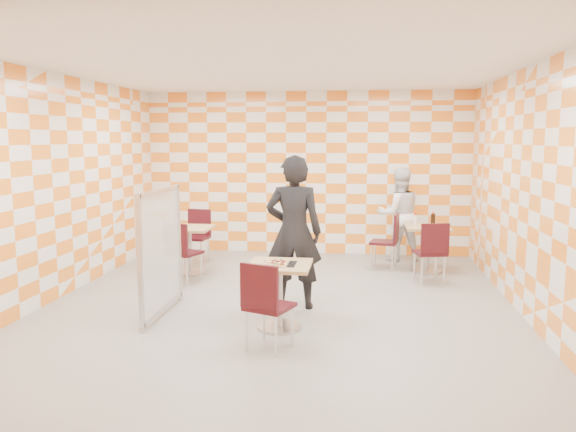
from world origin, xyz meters
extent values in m
plane|color=gray|center=(0.00, 0.00, 0.00)|extent=(7.00, 7.00, 0.00)
plane|color=white|center=(0.00, 0.00, 3.00)|extent=(7.00, 7.00, 0.00)
plane|color=white|center=(0.00, 3.50, 1.50)|extent=(6.00, 0.00, 6.00)
plane|color=white|center=(-3.00, 0.00, 1.50)|extent=(0.00, 7.00, 7.00)
plane|color=white|center=(3.00, 0.00, 1.50)|extent=(0.00, 7.00, 7.00)
cube|color=tan|center=(0.13, -0.82, 0.73)|extent=(0.70, 0.70, 0.04)
cylinder|color=#A5A5AA|center=(0.13, -0.82, 0.37)|extent=(0.08, 0.08, 0.70)
cylinder|color=#A5A5AA|center=(0.13, -0.82, 0.01)|extent=(0.50, 0.50, 0.03)
cube|color=tan|center=(2.09, 2.20, 0.73)|extent=(0.70, 0.70, 0.04)
cylinder|color=#A5A5AA|center=(2.09, 2.20, 0.37)|extent=(0.08, 0.08, 0.70)
cylinder|color=#A5A5AA|center=(2.09, 2.20, 0.01)|extent=(0.50, 0.50, 0.03)
cube|color=tan|center=(-1.67, 1.59, 0.73)|extent=(0.70, 0.70, 0.04)
cylinder|color=#A5A5AA|center=(-1.67, 1.59, 0.37)|extent=(0.08, 0.08, 0.70)
cylinder|color=#A5A5AA|center=(-1.67, 1.59, 0.01)|extent=(0.50, 0.50, 0.03)
cube|color=#370B12|center=(0.13, -1.46, 0.45)|extent=(0.54, 0.54, 0.04)
cube|color=#370B12|center=(0.06, -1.65, 0.70)|extent=(0.41, 0.19, 0.45)
cylinder|color=silver|center=(0.35, -1.36, 0.21)|extent=(0.03, 0.03, 0.43)
cylinder|color=silver|center=(0.03, -1.24, 0.21)|extent=(0.03, 0.03, 0.43)
cylinder|color=silver|center=(0.23, -1.68, 0.21)|extent=(0.03, 0.03, 0.43)
cylinder|color=silver|center=(-0.09, -1.56, 0.21)|extent=(0.03, 0.03, 0.43)
cube|color=#370B12|center=(2.06, 1.51, 0.45)|extent=(0.51, 0.51, 0.04)
cube|color=#370B12|center=(2.10, 1.31, 0.70)|extent=(0.42, 0.14, 0.45)
cylinder|color=silver|center=(2.18, 1.71, 0.21)|extent=(0.03, 0.03, 0.43)
cylinder|color=silver|center=(1.85, 1.63, 0.21)|extent=(0.03, 0.03, 0.43)
cylinder|color=silver|center=(2.26, 1.38, 0.21)|extent=(0.03, 0.03, 0.43)
cylinder|color=silver|center=(1.93, 1.30, 0.21)|extent=(0.03, 0.03, 0.43)
cube|color=#370B12|center=(1.41, 2.30, 0.45)|extent=(0.49, 0.49, 0.04)
cube|color=#370B12|center=(1.61, 2.26, 0.70)|extent=(0.12, 0.42, 0.45)
cylinder|color=silver|center=(1.28, 2.50, 0.21)|extent=(0.03, 0.03, 0.43)
cylinder|color=silver|center=(1.21, 2.16, 0.21)|extent=(0.03, 0.03, 0.43)
cylinder|color=silver|center=(1.61, 2.43, 0.21)|extent=(0.03, 0.03, 0.43)
cylinder|color=silver|center=(1.55, 2.10, 0.21)|extent=(0.03, 0.03, 0.43)
cube|color=#370B12|center=(-1.56, 1.02, 0.45)|extent=(0.54, 0.54, 0.04)
cube|color=#370B12|center=(-1.63, 0.83, 0.70)|extent=(0.41, 0.18, 0.45)
cylinder|color=silver|center=(-1.34, 1.12, 0.21)|extent=(0.03, 0.03, 0.43)
cylinder|color=silver|center=(-1.66, 1.24, 0.21)|extent=(0.03, 0.03, 0.43)
cylinder|color=silver|center=(-1.46, 0.80, 0.21)|extent=(0.03, 0.03, 0.43)
cylinder|color=silver|center=(-1.78, 0.92, 0.21)|extent=(0.03, 0.03, 0.43)
cube|color=#370B12|center=(-1.78, 2.28, 0.45)|extent=(0.46, 0.46, 0.04)
cube|color=#370B12|center=(-1.76, 2.48, 0.70)|extent=(0.42, 0.08, 0.45)
cylinder|color=silver|center=(-1.97, 2.13, 0.21)|extent=(0.03, 0.03, 0.43)
cylinder|color=silver|center=(-1.63, 2.09, 0.21)|extent=(0.03, 0.03, 0.43)
cylinder|color=silver|center=(-1.93, 2.47, 0.21)|extent=(0.03, 0.03, 0.43)
cylinder|color=silver|center=(-1.59, 2.43, 0.21)|extent=(0.03, 0.03, 0.43)
cube|color=white|center=(-1.35, -0.51, 0.80)|extent=(0.02, 1.30, 1.40)
cube|color=#B2B2B7|center=(-1.35, -0.51, 1.52)|extent=(0.05, 1.30, 0.05)
cube|color=#B2B2B7|center=(-1.35, -0.51, 0.08)|extent=(0.05, 1.30, 0.05)
cube|color=#B2B2B7|center=(-1.35, -1.16, 0.80)|extent=(0.05, 0.05, 1.50)
cylinder|color=#B2B2B7|center=(-1.35, -1.16, 0.03)|extent=(0.08, 0.08, 0.05)
cube|color=#B2B2B7|center=(-1.35, 0.14, 0.80)|extent=(0.05, 0.05, 1.50)
cylinder|color=#B2B2B7|center=(-1.35, 0.14, 0.03)|extent=(0.08, 0.08, 0.05)
imported|color=black|center=(0.20, 0.02, 0.97)|extent=(0.72, 0.49, 1.94)
imported|color=white|center=(1.69, 3.05, 0.82)|extent=(0.92, 0.78, 1.64)
cube|color=silver|center=(0.13, -0.84, 0.75)|extent=(0.38, 0.34, 0.01)
cone|color=tan|center=(0.13, -0.84, 0.77)|extent=(0.40, 0.40, 0.02)
cone|color=#F2D88C|center=(0.13, -0.82, 0.78)|extent=(0.33, 0.33, 0.01)
cylinder|color=maroon|center=(0.07, -0.94, 0.79)|extent=(0.04, 0.04, 0.01)
cylinder|color=maroon|center=(0.18, -0.93, 0.79)|extent=(0.04, 0.04, 0.01)
cylinder|color=maroon|center=(0.13, -0.86, 0.79)|extent=(0.04, 0.04, 0.01)
cylinder|color=maroon|center=(0.08, -0.81, 0.79)|extent=(0.04, 0.04, 0.01)
cylinder|color=maroon|center=(0.19, -0.83, 0.79)|extent=(0.04, 0.04, 0.01)
torus|color=black|center=(0.18, -0.87, 0.79)|extent=(0.03, 0.03, 0.01)
torus|color=black|center=(0.11, -0.90, 0.79)|extent=(0.03, 0.03, 0.01)
torus|color=black|center=(0.15, -0.80, 0.79)|extent=(0.03, 0.03, 0.01)
torus|color=black|center=(0.06, -0.86, 0.79)|extent=(0.03, 0.03, 0.01)
cylinder|color=white|center=(1.91, 2.31, 0.83)|extent=(0.06, 0.06, 0.16)
cylinder|color=red|center=(1.91, 2.31, 0.93)|extent=(0.04, 0.04, 0.04)
cylinder|color=black|center=(2.18, 2.21, 0.85)|extent=(0.07, 0.07, 0.20)
cylinder|color=red|center=(2.18, 2.21, 0.96)|extent=(0.03, 0.03, 0.03)
camera|label=1|loc=(1.04, -6.89, 2.14)|focal=35.00mm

